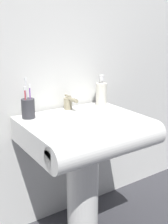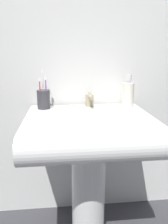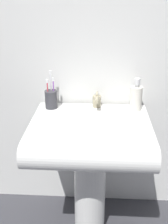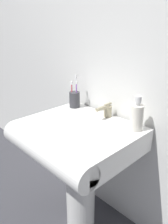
# 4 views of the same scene
# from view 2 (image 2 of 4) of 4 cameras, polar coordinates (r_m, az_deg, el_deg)

# --- Properties ---
(wall_back) EXTENTS (5.00, 0.05, 2.40)m
(wall_back) POSITION_cam_2_polar(r_m,az_deg,el_deg) (1.36, -0.27, 21.68)
(wall_back) COLOR silver
(wall_back) RESTS_ON ground
(sink_pedestal) EXTENTS (0.18, 0.18, 0.61)m
(sink_pedestal) POSITION_cam_2_polar(r_m,az_deg,el_deg) (1.29, 1.12, -19.76)
(sink_pedestal) COLOR white
(sink_pedestal) RESTS_ON ground
(sink_basin) EXTENTS (0.63, 0.55, 0.13)m
(sink_basin) POSITION_cam_2_polar(r_m,az_deg,el_deg) (1.08, 1.56, -4.99)
(sink_basin) COLOR white
(sink_basin) RESTS_ON sink_pedestal
(faucet) EXTENTS (0.05, 0.13, 0.09)m
(faucet) POSITION_cam_2_polar(r_m,az_deg,el_deg) (1.28, 1.47, 3.33)
(faucet) COLOR tan
(faucet) RESTS_ON sink_basin
(toothbrush_cup) EXTENTS (0.07, 0.07, 0.22)m
(toothbrush_cup) POSITION_cam_2_polar(r_m,az_deg,el_deg) (1.25, -10.54, 3.39)
(toothbrush_cup) COLOR #38383D
(toothbrush_cup) RESTS_ON sink_basin
(soap_bottle) EXTENTS (0.07, 0.07, 0.19)m
(soap_bottle) POSITION_cam_2_polar(r_m,az_deg,el_deg) (1.30, 11.44, 4.67)
(soap_bottle) COLOR silver
(soap_bottle) RESTS_ON sink_basin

